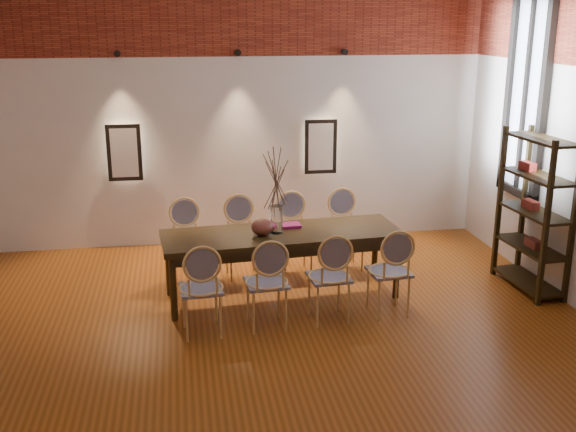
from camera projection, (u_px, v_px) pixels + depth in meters
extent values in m
cube|color=#8D4815|center=(256.00, 364.00, 6.05)|extent=(7.00, 7.00, 0.02)
cube|color=silver|center=(223.00, 95.00, 8.84)|extent=(7.00, 0.10, 4.00)
cube|color=silver|center=(380.00, 344.00, 2.12)|extent=(7.00, 0.10, 4.00)
cube|color=#FFEAC6|center=(124.00, 152.00, 8.74)|extent=(0.36, 0.06, 0.66)
cube|color=#FFEAC6|center=(320.00, 146.00, 9.14)|extent=(0.36, 0.06, 0.66)
cylinder|color=black|center=(117.00, 54.00, 8.36)|extent=(0.08, 0.10, 0.08)
cylinder|color=black|center=(238.00, 53.00, 8.59)|extent=(0.08, 0.10, 0.08)
cylinder|color=black|center=(344.00, 52.00, 8.81)|extent=(0.08, 0.10, 0.08)
cube|color=silver|center=(528.00, 92.00, 7.86)|extent=(0.02, 0.78, 2.38)
cube|color=black|center=(526.00, 92.00, 7.86)|extent=(0.08, 0.90, 2.50)
cube|color=black|center=(526.00, 92.00, 7.86)|extent=(0.06, 0.06, 2.40)
cube|color=#372610|center=(282.00, 265.00, 7.40)|extent=(2.64, 1.02, 0.75)
cylinder|color=silver|center=(276.00, 219.00, 7.23)|extent=(0.14, 0.14, 0.30)
ellipsoid|color=brown|center=(262.00, 227.00, 7.17)|extent=(0.24, 0.24, 0.18)
cube|color=#981565|center=(289.00, 225.00, 7.47)|extent=(0.27, 0.20, 0.03)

